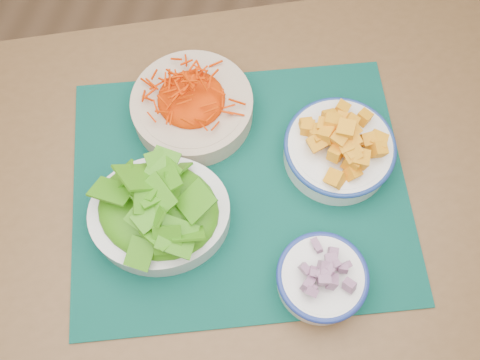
{
  "coord_description": "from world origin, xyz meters",
  "views": [
    {
      "loc": [
        0.22,
        -0.55,
        1.62
      ],
      "look_at": [
        0.13,
        -0.21,
        0.78
      ],
      "focal_mm": 40.0,
      "sensor_mm": 36.0,
      "label": 1
    }
  ],
  "objects_px": {
    "carrot_bowl": "(192,103)",
    "squash_bowl": "(340,145)",
    "onion_bowl": "(322,278)",
    "table": "(213,230)",
    "lettuce_bowl": "(159,210)",
    "placemat": "(240,187)"
  },
  "relations": [
    {
      "from": "table",
      "to": "squash_bowl",
      "type": "distance_m",
      "value": 0.28
    },
    {
      "from": "carrot_bowl",
      "to": "squash_bowl",
      "type": "relative_size",
      "value": 1.22
    },
    {
      "from": "carrot_bowl",
      "to": "onion_bowl",
      "type": "relative_size",
      "value": 1.48
    },
    {
      "from": "placemat",
      "to": "onion_bowl",
      "type": "distance_m",
      "value": 0.22
    },
    {
      "from": "table",
      "to": "onion_bowl",
      "type": "distance_m",
      "value": 0.25
    },
    {
      "from": "table",
      "to": "carrot_bowl",
      "type": "distance_m",
      "value": 0.24
    },
    {
      "from": "placemat",
      "to": "carrot_bowl",
      "type": "distance_m",
      "value": 0.17
    },
    {
      "from": "placemat",
      "to": "table",
      "type": "bearing_deg",
      "value": -142.14
    },
    {
      "from": "carrot_bowl",
      "to": "onion_bowl",
      "type": "distance_m",
      "value": 0.38
    },
    {
      "from": "lettuce_bowl",
      "to": "carrot_bowl",
      "type": "bearing_deg",
      "value": 71.09
    },
    {
      "from": "table",
      "to": "placemat",
      "type": "bearing_deg",
      "value": 33.73
    },
    {
      "from": "table",
      "to": "onion_bowl",
      "type": "bearing_deg",
      "value": -43.58
    },
    {
      "from": "squash_bowl",
      "to": "onion_bowl",
      "type": "bearing_deg",
      "value": -86.48
    },
    {
      "from": "table",
      "to": "squash_bowl",
      "type": "height_order",
      "value": "squash_bowl"
    },
    {
      "from": "lettuce_bowl",
      "to": "squash_bowl",
      "type": "bearing_deg",
      "value": 15.07
    },
    {
      "from": "table",
      "to": "lettuce_bowl",
      "type": "bearing_deg",
      "value": 179.8
    },
    {
      "from": "placemat",
      "to": "carrot_bowl",
      "type": "bearing_deg",
      "value": 115.1
    },
    {
      "from": "squash_bowl",
      "to": "lettuce_bowl",
      "type": "height_order",
      "value": "lettuce_bowl"
    },
    {
      "from": "placemat",
      "to": "squash_bowl",
      "type": "relative_size",
      "value": 2.99
    },
    {
      "from": "placemat",
      "to": "squash_bowl",
      "type": "distance_m",
      "value": 0.19
    },
    {
      "from": "table",
      "to": "onion_bowl",
      "type": "height_order",
      "value": "onion_bowl"
    },
    {
      "from": "squash_bowl",
      "to": "onion_bowl",
      "type": "relative_size",
      "value": 1.21
    }
  ]
}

